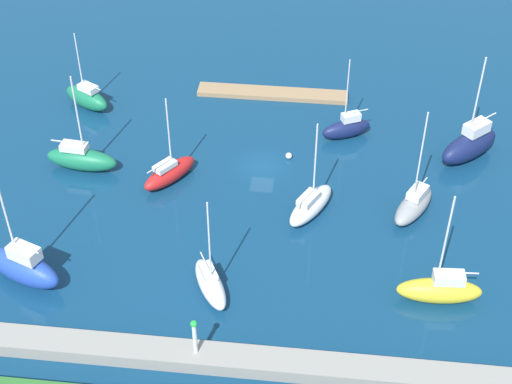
{
  "coord_description": "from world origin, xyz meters",
  "views": [
    {
      "loc": [
        -6.63,
        65.83,
        51.4
      ],
      "look_at": [
        0.0,
        6.12,
        1.5
      ],
      "focal_mm": 54.04,
      "sensor_mm": 36.0,
      "label": 1
    }
  ],
  "objects_px": {
    "sailboat_blue_east_end": "(23,266)",
    "sailboat_white_far_south": "(210,283)",
    "sailboat_white_off_beacon": "(311,205)",
    "sailboat_navy_far_north": "(347,128)",
    "sailboat_green_by_breakwater": "(87,97)",
    "sailboat_red_near_pier": "(169,172)",
    "mooring_buoy_white": "(289,156)",
    "sailboat_green_along_channel": "(81,158)",
    "sailboat_navy_inner_mooring": "(470,145)",
    "sailboat_gray_lone_north": "(414,204)",
    "harbor_beacon": "(195,335)",
    "sailboat_yellow_outer_mooring": "(440,289)",
    "pier_dock": "(273,93)"
  },
  "relations": [
    {
      "from": "sailboat_blue_east_end",
      "to": "sailboat_white_far_south",
      "type": "xyz_separation_m",
      "value": [
        -17.01,
        -0.49,
        -0.73
      ]
    },
    {
      "from": "sailboat_white_off_beacon",
      "to": "sailboat_navy_far_north",
      "type": "distance_m",
      "value": 14.13
    },
    {
      "from": "sailboat_green_by_breakwater",
      "to": "sailboat_navy_far_north",
      "type": "bearing_deg",
      "value": -155.32
    },
    {
      "from": "sailboat_green_by_breakwater",
      "to": "sailboat_blue_east_end",
      "type": "relative_size",
      "value": 0.66
    },
    {
      "from": "sailboat_red_near_pier",
      "to": "mooring_buoy_white",
      "type": "distance_m",
      "value": 13.38
    },
    {
      "from": "sailboat_green_along_channel",
      "to": "sailboat_white_far_south",
      "type": "height_order",
      "value": "sailboat_green_along_channel"
    },
    {
      "from": "sailboat_navy_inner_mooring",
      "to": "sailboat_white_far_south",
      "type": "height_order",
      "value": "sailboat_navy_inner_mooring"
    },
    {
      "from": "sailboat_white_off_beacon",
      "to": "sailboat_red_near_pier",
      "type": "height_order",
      "value": "sailboat_white_off_beacon"
    },
    {
      "from": "sailboat_green_by_breakwater",
      "to": "sailboat_white_far_south",
      "type": "distance_m",
      "value": 34.17
    },
    {
      "from": "sailboat_blue_east_end",
      "to": "sailboat_navy_far_north",
      "type": "height_order",
      "value": "sailboat_blue_east_end"
    },
    {
      "from": "sailboat_gray_lone_north",
      "to": "harbor_beacon",
      "type": "bearing_deg",
      "value": -13.02
    },
    {
      "from": "sailboat_white_off_beacon",
      "to": "sailboat_navy_far_north",
      "type": "xyz_separation_m",
      "value": [
        -3.3,
        -13.74,
        0.08
      ]
    },
    {
      "from": "sailboat_green_by_breakwater",
      "to": "sailboat_red_near_pier",
      "type": "bearing_deg",
      "value": 164.07
    },
    {
      "from": "sailboat_white_off_beacon",
      "to": "sailboat_yellow_outer_mooring",
      "type": "relative_size",
      "value": 0.89
    },
    {
      "from": "pier_dock",
      "to": "sailboat_yellow_outer_mooring",
      "type": "bearing_deg",
      "value": 119.18
    },
    {
      "from": "sailboat_yellow_outer_mooring",
      "to": "sailboat_navy_far_north",
      "type": "xyz_separation_m",
      "value": [
        8.71,
        -24.21,
        -0.13
      ]
    },
    {
      "from": "sailboat_white_off_beacon",
      "to": "sailboat_blue_east_end",
      "type": "relative_size",
      "value": 0.73
    },
    {
      "from": "sailboat_white_off_beacon",
      "to": "sailboat_blue_east_end",
      "type": "xyz_separation_m",
      "value": [
        25.36,
        12.17,
        0.62
      ]
    },
    {
      "from": "sailboat_gray_lone_north",
      "to": "sailboat_navy_inner_mooring",
      "type": "bearing_deg",
      "value": 176.11
    },
    {
      "from": "sailboat_green_by_breakwater",
      "to": "sailboat_white_far_south",
      "type": "height_order",
      "value": "sailboat_white_far_south"
    },
    {
      "from": "sailboat_navy_far_north",
      "to": "mooring_buoy_white",
      "type": "bearing_deg",
      "value": 12.69
    },
    {
      "from": "sailboat_blue_east_end",
      "to": "sailboat_red_near_pier",
      "type": "bearing_deg",
      "value": -101.38
    },
    {
      "from": "mooring_buoy_white",
      "to": "sailboat_navy_far_north",
      "type": "bearing_deg",
      "value": -142.12
    },
    {
      "from": "sailboat_white_off_beacon",
      "to": "sailboat_gray_lone_north",
      "type": "bearing_deg",
      "value": -55.23
    },
    {
      "from": "sailboat_green_along_channel",
      "to": "sailboat_yellow_outer_mooring",
      "type": "bearing_deg",
      "value": -17.04
    },
    {
      "from": "mooring_buoy_white",
      "to": "sailboat_yellow_outer_mooring",
      "type": "bearing_deg",
      "value": 127.48
    },
    {
      "from": "pier_dock",
      "to": "sailboat_green_along_channel",
      "type": "xyz_separation_m",
      "value": [
        19.07,
        16.87,
        1.08
      ]
    },
    {
      "from": "sailboat_navy_inner_mooring",
      "to": "sailboat_white_far_south",
      "type": "distance_m",
      "value": 33.98
    },
    {
      "from": "sailboat_white_off_beacon",
      "to": "pier_dock",
      "type": "bearing_deg",
      "value": 43.33
    },
    {
      "from": "sailboat_gray_lone_north",
      "to": "mooring_buoy_white",
      "type": "height_order",
      "value": "sailboat_gray_lone_north"
    },
    {
      "from": "sailboat_navy_far_north",
      "to": "pier_dock",
      "type": "bearing_deg",
      "value": -65.59
    },
    {
      "from": "sailboat_navy_far_north",
      "to": "sailboat_white_far_south",
      "type": "relative_size",
      "value": 0.93
    },
    {
      "from": "mooring_buoy_white",
      "to": "sailboat_gray_lone_north",
      "type": "bearing_deg",
      "value": 149.55
    },
    {
      "from": "harbor_beacon",
      "to": "sailboat_navy_inner_mooring",
      "type": "xyz_separation_m",
      "value": [
        -24.99,
        -30.87,
        -1.67
      ]
    },
    {
      "from": "sailboat_white_far_south",
      "to": "sailboat_navy_inner_mooring",
      "type": "bearing_deg",
      "value": 105.21
    },
    {
      "from": "pier_dock",
      "to": "sailboat_green_along_channel",
      "type": "distance_m",
      "value": 25.49
    },
    {
      "from": "sailboat_green_along_channel",
      "to": "sailboat_red_near_pier",
      "type": "bearing_deg",
      "value": -1.01
    },
    {
      "from": "sailboat_yellow_outer_mooring",
      "to": "sailboat_blue_east_end",
      "type": "bearing_deg",
      "value": -0.77
    },
    {
      "from": "pier_dock",
      "to": "mooring_buoy_white",
      "type": "height_order",
      "value": "mooring_buoy_white"
    },
    {
      "from": "harbor_beacon",
      "to": "sailboat_blue_east_end",
      "type": "xyz_separation_m",
      "value": [
        17.08,
        -7.44,
        -1.67
      ]
    },
    {
      "from": "sailboat_blue_east_end",
      "to": "sailboat_yellow_outer_mooring",
      "type": "bearing_deg",
      "value": -155.76
    },
    {
      "from": "sailboat_blue_east_end",
      "to": "mooring_buoy_white",
      "type": "distance_m",
      "value": 30.87
    },
    {
      "from": "sailboat_navy_inner_mooring",
      "to": "sailboat_gray_lone_north",
      "type": "distance_m",
      "value": 11.95
    },
    {
      "from": "sailboat_green_by_breakwater",
      "to": "sailboat_blue_east_end",
      "type": "height_order",
      "value": "sailboat_blue_east_end"
    },
    {
      "from": "sailboat_gray_lone_north",
      "to": "sailboat_blue_east_end",
      "type": "bearing_deg",
      "value": -40.73
    },
    {
      "from": "sailboat_green_along_channel",
      "to": "mooring_buoy_white",
      "type": "height_order",
      "value": "sailboat_green_along_channel"
    },
    {
      "from": "sailboat_navy_far_north",
      "to": "sailboat_red_near_pier",
      "type": "bearing_deg",
      "value": 3.66
    },
    {
      "from": "sailboat_white_off_beacon",
      "to": "sailboat_green_along_channel",
      "type": "height_order",
      "value": "sailboat_green_along_channel"
    },
    {
      "from": "sailboat_red_near_pier",
      "to": "sailboat_yellow_outer_mooring",
      "type": "distance_m",
      "value": 30.55
    },
    {
      "from": "pier_dock",
      "to": "sailboat_navy_inner_mooring",
      "type": "xyz_separation_m",
      "value": [
        -22.58,
        10.28,
        1.5
      ]
    }
  ]
}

